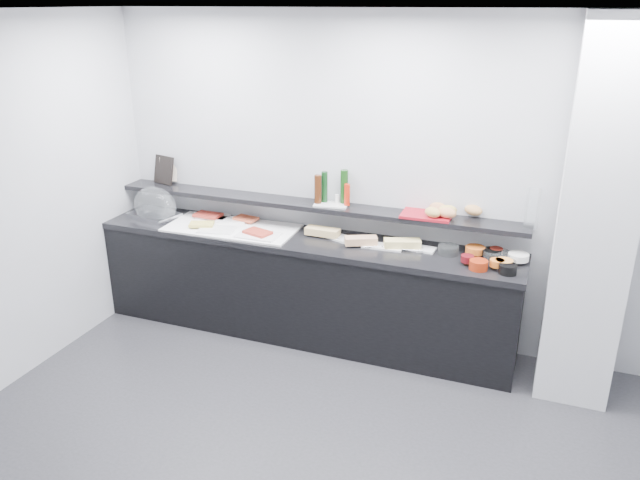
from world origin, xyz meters
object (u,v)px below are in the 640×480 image
(cloche_base, at_px, (155,215))
(carafe, at_px, (532,208))
(sandwich_plate_mid, at_px, (383,247))
(framed_print, at_px, (164,170))
(condiment_tray, at_px, (331,204))
(bread_tray, at_px, (427,215))

(cloche_base, distance_m, carafe, 3.26)
(cloche_base, bearing_deg, carafe, 16.89)
(sandwich_plate_mid, bearing_deg, cloche_base, 177.89)
(cloche_base, height_order, framed_print, framed_print)
(framed_print, xyz_separation_m, condiment_tray, (1.68, -0.07, -0.12))
(cloche_base, bearing_deg, condiment_tray, 19.48)
(sandwich_plate_mid, xyz_separation_m, carafe, (1.09, 0.18, 0.39))
(cloche_base, bearing_deg, bread_tray, 17.63)
(framed_print, height_order, bread_tray, framed_print)
(sandwich_plate_mid, distance_m, carafe, 1.17)
(bread_tray, bearing_deg, carafe, -0.10)
(sandwich_plate_mid, xyz_separation_m, condiment_tray, (-0.50, 0.16, 0.25))
(cloche_base, height_order, carafe, carafe)
(carafe, bearing_deg, bread_tray, -178.78)
(cloche_base, distance_m, bread_tray, 2.47)
(condiment_tray, height_order, carafe, carafe)
(condiment_tray, bearing_deg, carafe, -6.66)
(condiment_tray, bearing_deg, sandwich_plate_mid, -25.37)
(bread_tray, relative_size, carafe, 1.30)
(bread_tray, height_order, carafe, carafe)
(bread_tray, distance_m, carafe, 0.80)
(sandwich_plate_mid, distance_m, condiment_tray, 0.58)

